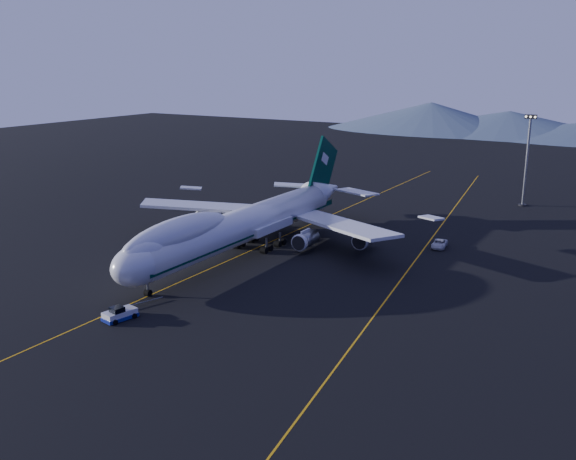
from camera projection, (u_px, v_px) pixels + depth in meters
The scene contains 7 objects.
ground at pixel (244, 254), 122.23m from camera, with size 500.00×500.00×0.00m, color black.
taxiway_line_main at pixel (244, 254), 122.22m from camera, with size 0.25×220.00×0.01m, color #E59F0D.
taxiway_line_side at pixel (412, 264), 115.79m from camera, with size 0.25×200.00×0.01m, color #E59F0D.
boeing_747 at pixel (244, 224), 120.77m from camera, with size 59.62×72.43×19.37m.
pushback_tug at pixel (120, 315), 91.04m from camera, with size 3.55×5.22×2.09m.
service_van at pixel (439, 244), 126.03m from camera, with size 2.56×5.56×1.54m, color silver.
floodlight_mast at pixel (527, 160), 159.87m from camera, with size 2.83×2.12×22.88m.
Camera 1 is at (66.80, -96.45, 35.60)m, focal length 40.00 mm.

